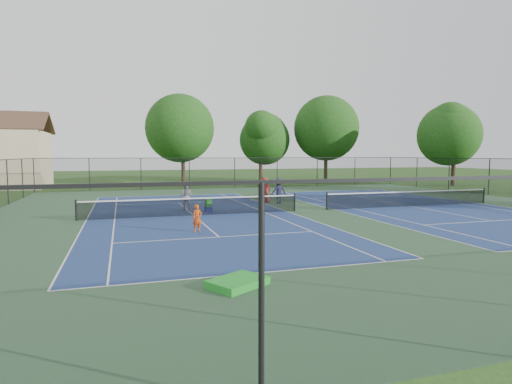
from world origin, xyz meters
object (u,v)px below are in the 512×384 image
object	(u,v)px
tree_back_b	(183,126)
ball_hopper	(208,203)
tree_back_d	(326,125)
bystander_b	(278,191)
tree_back_c	(261,136)
ball_crate	(208,209)
child_player	(197,218)
bystander_c	(265,190)
instructor	(186,196)
tree_side_e	(455,131)

from	to	relation	value
tree_back_b	ball_hopper	bearing A→B (deg)	-94.50
tree_back_d	bystander_b	size ratio (longest dim) A/B	5.98
tree_back_c	bystander_b	size ratio (longest dim) A/B	4.84
tree_back_b	ball_crate	world-z (taller)	tree_back_b
child_player	bystander_c	size ratio (longest dim) A/B	0.69
child_player	bystander_b	xyz separation A→B (m)	(7.04, 8.91, 0.27)
tree_back_d	instructor	world-z (taller)	tree_back_d
tree_side_e	bystander_b	size ratio (longest dim) A/B	5.12
tree_back_b	bystander_c	size ratio (longest dim) A/B	5.74
tree_back_b	instructor	size ratio (longest dim) A/B	6.02
tree_back_b	bystander_b	bearing A→B (deg)	-81.22
bystander_b	tree_back_b	bearing A→B (deg)	-86.97
tree_back_b	bystander_b	distance (m)	23.04
tree_side_e	ball_crate	bearing A→B (deg)	-156.20
tree_back_b	child_player	distance (m)	31.75
bystander_c	tree_back_c	bearing A→B (deg)	-101.81
tree_back_c	child_player	distance (m)	32.88
tree_back_b	bystander_c	world-z (taller)	tree_back_b
tree_side_e	bystander_c	xyz separation A→B (m)	(-24.29, -9.24, -4.94)
bystander_b	ball_hopper	xyz separation A→B (m)	(-5.36, -2.71, -0.33)
bystander_b	instructor	bearing A→B (deg)	6.72
bystander_b	bystander_c	size ratio (longest dim) A/B	0.99
bystander_c	tree_back_b	bearing A→B (deg)	-77.27
child_player	tree_back_b	bearing A→B (deg)	68.60
instructor	ball_hopper	size ratio (longest dim) A/B	3.90
instructor	tree_back_b	bearing A→B (deg)	-76.84
instructor	ball_crate	world-z (taller)	instructor
tree_side_e	instructor	xyz separation A→B (m)	(-30.05, -11.49, -4.98)
instructor	tree_side_e	bearing A→B (deg)	-138.53
tree_back_c	tree_back_d	size ratio (longest dim) A/B	0.81
tree_back_c	ball_hopper	xyz separation A→B (m)	(-10.95, -23.77, -4.95)
ball_crate	ball_hopper	xyz separation A→B (m)	(0.00, 0.00, 0.37)
ball_hopper	ball_crate	bearing A→B (deg)	0.00
child_player	ball_crate	xyz separation A→B (m)	(1.69, 6.20, -0.44)
bystander_c	ball_hopper	size ratio (longest dim) A/B	4.09
tree_side_e	ball_hopper	size ratio (longest dim) A/B	20.79
bystander_b	ball_hopper	size ratio (longest dim) A/B	4.06
tree_back_b	child_player	world-z (taller)	tree_back_b
ball_hopper	tree_side_e	bearing A→B (deg)	23.80
tree_back_b	tree_back_d	xyz separation A→B (m)	(17.00, -2.00, 0.23)
tree_back_d	bystander_c	distance (m)	24.69
tree_back_d	ball_crate	size ratio (longest dim) A/B	25.92
tree_back_c	instructor	world-z (taller)	tree_back_c
tree_back_b	instructor	xyz separation A→B (m)	(-3.05, -23.49, -5.76)
bystander_c	ball_hopper	distance (m)	5.86
tree_back_c	child_player	size ratio (longest dim) A/B	7.00
child_player	bystander_c	xyz separation A→B (m)	(6.35, 9.73, 0.27)
child_player	ball_hopper	distance (m)	6.42
instructor	tree_back_c	bearing A→B (deg)	-97.63
tree_back_c	bystander_c	world-z (taller)	tree_back_c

